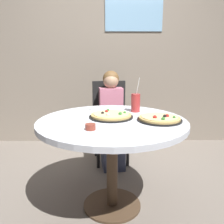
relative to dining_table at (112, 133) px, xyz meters
name	(u,v)px	position (x,y,z in m)	size (l,w,h in m)	color
ground_plane	(112,205)	(0.00, 0.00, -0.65)	(8.00, 8.00, 0.00)	slate
wall_with_window	(110,41)	(0.00, 1.67, 0.81)	(5.20, 0.14, 2.90)	gray
dining_table	(112,133)	(0.00, 0.00, 0.00)	(1.16, 1.16, 0.75)	silver
chair_wooden	(110,116)	(-0.01, 0.99, -0.12)	(0.45, 0.45, 0.95)	black
diner_child	(112,124)	(0.01, 0.81, -0.16)	(0.30, 0.42, 1.08)	#3F4766
pizza_veggie	(111,115)	(-0.01, 0.07, 0.12)	(0.35, 0.35, 0.05)	black
pizza_cheese	(160,119)	(0.36, -0.03, 0.12)	(0.34, 0.34, 0.05)	black
soda_cup	(136,103)	(0.21, 0.28, 0.19)	(0.08, 0.08, 0.31)	#B73333
sauce_bowl	(90,127)	(-0.15, -0.26, 0.12)	(0.07, 0.07, 0.04)	brown
plate_small	(98,108)	(-0.13, 0.41, 0.11)	(0.18, 0.18, 0.01)	white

